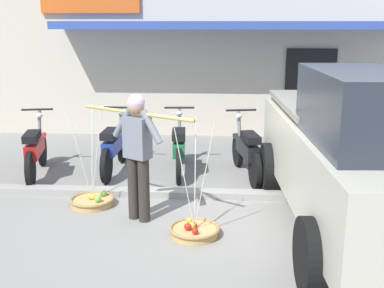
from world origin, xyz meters
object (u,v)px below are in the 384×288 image
Objects in this scene: fruit_basket_left_side at (194,230)px; parked_truck at (371,155)px; fruit_basket_right_side at (92,200)px; motorcycle_end_of_row at (246,151)px; fruit_vendor at (138,149)px; motorcycle_second_in_row at (114,147)px; motorcycle_third_in_row at (179,147)px; wooden_crate at (305,166)px; motorcycle_nearest_shop at (36,150)px.

fruit_basket_left_side is 2.33m from parked_truck.
fruit_basket_right_side is 0.81× the size of motorcycle_end_of_row.
fruit_vendor is 1.17× the size of fruit_basket_left_side.
motorcycle_second_in_row and motorcycle_end_of_row have the same top height.
motorcycle_third_in_row and motorcycle_end_of_row have the same top height.
motorcycle_end_of_row is at bearing 32.91° from fruit_basket_right_side.
fruit_vendor is at bearing -140.47° from wooden_crate.
motorcycle_end_of_row is (1.51, 1.93, -0.53)m from fruit_vendor.
motorcycle_nearest_shop is 0.99× the size of motorcycle_third_in_row.
parked_truck is at bearing -5.66° from fruit_vendor.
fruit_vendor is 0.93× the size of motorcycle_second_in_row.
motorcycle_nearest_shop is at bearing 135.07° from fruit_basket_right_side.
motorcycle_nearest_shop reaches higher than wooden_crate.
motorcycle_second_in_row is at bearing 12.47° from motorcycle_nearest_shop.
wooden_crate is at bearing 55.35° from fruit_basket_left_side.
motorcycle_nearest_shop is at bearing -172.20° from motorcycle_third_in_row.
parked_truck is at bearing -32.58° from motorcycle_second_in_row.
fruit_basket_left_side is at bearing -58.39° from motorcycle_second_in_row.
motorcycle_third_in_row is at bearing 171.61° from motorcycle_end_of_row.
motorcycle_third_in_row is at bearing 80.56° from fruit_vendor.
motorcycle_nearest_shop is 3.59m from motorcycle_end_of_row.
parked_truck is at bearing -22.52° from motorcycle_nearest_shop.
fruit_vendor is 2.19m from motorcycle_third_in_row.
motorcycle_end_of_row is 4.09× the size of wooden_crate.
motorcycle_second_in_row is at bearing -179.51° from wooden_crate.
parked_truck is (2.11, 0.18, 0.96)m from fruit_basket_left_side.
motorcycle_nearest_shop is (-2.84, 2.23, 0.38)m from fruit_basket_left_side.
fruit_basket_right_side is at bearing -124.14° from motorcycle_third_in_row.
wooden_crate is (3.29, 1.62, 0.08)m from fruit_basket_right_side.
fruit_basket_right_side is 0.80× the size of motorcycle_third_in_row.
motorcycle_third_in_row is 4.14× the size of wooden_crate.
fruit_basket_left_side is at bearing -31.09° from fruit_basket_right_side.
fruit_basket_left_side is 3.63m from motorcycle_nearest_shop.
motorcycle_third_in_row is 2.19m from wooden_crate.
fruit_basket_left_side is 0.80× the size of motorcycle_third_in_row.
fruit_basket_right_side is 3.30× the size of wooden_crate.
parked_truck reaches higher than motorcycle_end_of_row.
motorcycle_second_in_row is at bearing 121.61° from fruit_basket_left_side.
fruit_vendor is 3.37m from wooden_crate.
parked_truck is (3.66, -2.34, 0.58)m from motorcycle_second_in_row.
fruit_basket_left_side reaches higher than motorcycle_end_of_row.
motorcycle_third_in_row is 1.01× the size of motorcycle_end_of_row.
parked_truck reaches higher than fruit_vendor.
fruit_basket_left_side reaches higher than wooden_crate.
fruit_basket_left_side is 2.98m from motorcycle_second_in_row.
motorcycle_nearest_shop is at bearing -177.42° from motorcycle_end_of_row.
fruit_basket_left_side is at bearing -80.77° from motorcycle_third_in_row.
motorcycle_second_in_row is 2.29m from motorcycle_end_of_row.
motorcycle_third_in_row is at bearing 55.86° from fruit_basket_right_side.
fruit_vendor is at bearing -69.13° from motorcycle_second_in_row.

